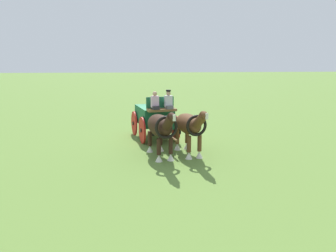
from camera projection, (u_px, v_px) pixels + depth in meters
name	position (u px, v px, depth m)	size (l,w,h in m)	color
ground_plane	(154.00, 138.00, 17.82)	(220.00, 220.00, 0.00)	olive
show_wagon	(155.00, 117.00, 17.43)	(5.63, 2.40, 2.71)	#195B38
draft_horse_near	(189.00, 126.00, 14.37)	(3.21, 1.25, 2.17)	brown
draft_horse_off	(161.00, 127.00, 14.00)	(3.22, 1.30, 2.18)	#331E14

